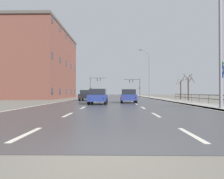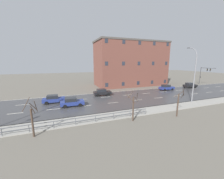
% 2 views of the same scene
% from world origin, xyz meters
% --- Properties ---
extents(ground_plane, '(160.00, 160.00, 0.12)m').
position_xyz_m(ground_plane, '(0.00, 48.00, -0.06)').
color(ground_plane, '#666056').
extents(road_asphalt_strip, '(14.00, 120.00, 0.03)m').
position_xyz_m(road_asphalt_strip, '(0.00, 60.00, 0.01)').
color(road_asphalt_strip, '#3D3D3F').
rests_on(road_asphalt_strip, ground).
extents(guardrail, '(0.07, 25.37, 1.00)m').
position_xyz_m(guardrail, '(9.85, 18.57, 0.70)').
color(guardrail, '#515459').
rests_on(guardrail, ground).
extents(street_lamp_midground, '(2.33, 0.24, 10.57)m').
position_xyz_m(street_lamp_midground, '(7.46, 43.40, 5.19)').
color(street_lamp_midground, slate).
rests_on(street_lamp_midground, ground).
extents(traffic_signal_left, '(5.05, 0.36, 6.08)m').
position_xyz_m(traffic_signal_left, '(-6.67, 65.53, 4.18)').
color(traffic_signal_left, '#38383A').
rests_on(traffic_signal_left, ground).
extents(car_distant, '(1.98, 4.17, 1.57)m').
position_xyz_m(car_distant, '(-4.26, 56.83, 0.80)').
color(car_distant, black).
rests_on(car_distant, ground).
extents(car_near_left, '(1.89, 4.13, 1.57)m').
position_xyz_m(car_near_left, '(1.71, 21.33, 0.80)').
color(car_near_left, navy).
rests_on(car_near_left, ground).
extents(car_near_right, '(1.92, 4.14, 1.57)m').
position_xyz_m(car_near_right, '(-4.20, 28.71, 0.80)').
color(car_near_right, black).
rests_on(car_near_right, ground).
extents(car_far_right, '(2.02, 4.19, 1.57)m').
position_xyz_m(car_far_right, '(-3.85, 47.41, 0.80)').
color(car_far_right, navy).
rests_on(car_far_right, ground).
extents(car_mid_centre, '(1.89, 4.12, 1.57)m').
position_xyz_m(car_mid_centre, '(-1.59, 18.20, 0.80)').
color(car_mid_centre, navy).
rests_on(car_mid_centre, ground).
extents(brick_building, '(10.83, 23.45, 14.44)m').
position_xyz_m(brick_building, '(-15.67, 42.20, 7.23)').
color(brick_building, brown).
rests_on(brick_building, ground).
extents(bare_tree_near, '(1.29, 1.35, 4.19)m').
position_xyz_m(bare_tree_near, '(10.92, 16.66, 1.87)').
color(bare_tree_near, '#423328').
rests_on(bare_tree_near, ground).
extents(bare_tree_mid, '(1.58, 1.67, 4.04)m').
position_xyz_m(bare_tree_mid, '(11.08, 28.48, 1.94)').
color(bare_tree_mid, '#423328').
rests_on(bare_tree_mid, ground).
extents(bare_tree_far, '(1.65, 1.09, 4.25)m').
position_xyz_m(bare_tree_far, '(11.96, 35.33, 1.89)').
color(bare_tree_far, '#423328').
rests_on(bare_tree_far, ground).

